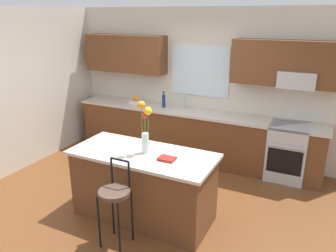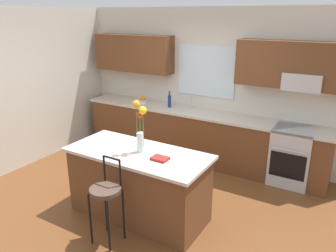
{
  "view_description": "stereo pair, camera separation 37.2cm",
  "coord_description": "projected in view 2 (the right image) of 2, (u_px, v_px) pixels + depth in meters",
  "views": [
    {
      "loc": [
        2.1,
        -3.59,
        2.58
      ],
      "look_at": [
        0.07,
        0.55,
        1.0
      ],
      "focal_mm": 35.15,
      "sensor_mm": 36.0,
      "label": 1
    },
    {
      "loc": [
        2.43,
        -3.41,
        2.58
      ],
      "look_at": [
        0.07,
        0.55,
        1.0
      ],
      "focal_mm": 35.15,
      "sensor_mm": 36.0,
      "label": 2
    }
  ],
  "objects": [
    {
      "name": "ground_plane",
      "position": [
        145.0,
        201.0,
        4.78
      ],
      "size": [
        14.0,
        14.0,
        0.0
      ],
      "primitive_type": "plane",
      "color": "brown"
    },
    {
      "name": "sink_faucet",
      "position": [
        191.0,
        101.0,
        6.04
      ],
      "size": [
        0.02,
        0.13,
        0.23
      ],
      "color": "#B7BABC",
      "rests_on": "counter_run"
    },
    {
      "name": "counter_run",
      "position": [
        197.0,
        136.0,
        6.01
      ],
      "size": [
        4.56,
        0.64,
        0.92
      ],
      "color": "brown",
      "rests_on": "ground"
    },
    {
      "name": "fruit_bowl_oranges",
      "position": [
        142.0,
        100.0,
        6.45
      ],
      "size": [
        0.24,
        0.24,
        0.16
      ],
      "color": "silver",
      "rests_on": "counter_run"
    },
    {
      "name": "flower_vase",
      "position": [
        140.0,
        125.0,
        4.04
      ],
      "size": [
        0.17,
        0.13,
        0.68
      ],
      "color": "silver",
      "rests_on": "kitchen_island"
    },
    {
      "name": "bar_stool_near",
      "position": [
        106.0,
        194.0,
        3.74
      ],
      "size": [
        0.36,
        0.36,
        1.04
      ],
      "color": "black",
      "rests_on": "ground"
    },
    {
      "name": "bottle_olive_oil",
      "position": [
        169.0,
        101.0,
        6.11
      ],
      "size": [
        0.06,
        0.06,
        0.31
      ],
      "color": "navy",
      "rests_on": "counter_run"
    },
    {
      "name": "oven_range",
      "position": [
        292.0,
        155.0,
        5.18
      ],
      "size": [
        0.6,
        0.64,
        0.92
      ],
      "color": "#B7BABC",
      "rests_on": "ground"
    },
    {
      "name": "cookbook",
      "position": [
        160.0,
        159.0,
        3.93
      ],
      "size": [
        0.2,
        0.15,
        0.03
      ],
      "primitive_type": "cube",
      "color": "maroon",
      "rests_on": "kitchen_island"
    },
    {
      "name": "wall_left",
      "position": [
        34.0,
        87.0,
        5.83
      ],
      "size": [
        0.12,
        4.6,
        2.7
      ],
      "primitive_type": "cube",
      "color": "beige",
      "rests_on": "ground"
    },
    {
      "name": "back_wall_assembly",
      "position": [
        207.0,
        77.0,
        5.89
      ],
      "size": [
        5.6,
        0.5,
        2.7
      ],
      "color": "beige",
      "rests_on": "ground"
    },
    {
      "name": "kitchen_island",
      "position": [
        139.0,
        184.0,
        4.31
      ],
      "size": [
        1.86,
        0.83,
        0.92
      ],
      "color": "brown",
      "rests_on": "ground"
    }
  ]
}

